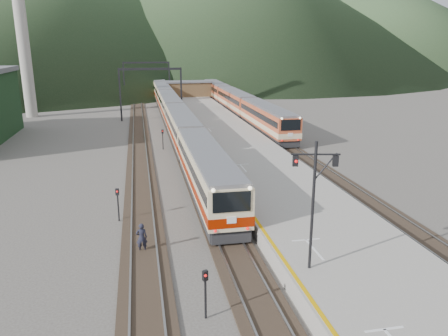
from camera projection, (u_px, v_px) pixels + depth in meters
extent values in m
cube|color=black|center=(180.00, 138.00, 54.54)|extent=(2.60, 200.00, 0.12)
cube|color=slate|center=(174.00, 138.00, 54.37)|extent=(0.10, 200.00, 0.14)
cube|color=slate|center=(186.00, 137.00, 54.64)|extent=(0.10, 200.00, 0.14)
cube|color=black|center=(139.00, 140.00, 53.61)|extent=(2.60, 200.00, 0.12)
cube|color=slate|center=(133.00, 139.00, 53.45)|extent=(0.10, 200.00, 0.14)
cube|color=slate|center=(145.00, 139.00, 53.71)|extent=(0.10, 200.00, 0.14)
cube|color=black|center=(268.00, 135.00, 56.67)|extent=(2.60, 200.00, 0.12)
cube|color=slate|center=(263.00, 134.00, 56.51)|extent=(0.10, 200.00, 0.14)
cube|color=slate|center=(274.00, 134.00, 56.77)|extent=(0.10, 200.00, 0.14)
cube|color=gray|center=(227.00, 136.00, 53.57)|extent=(8.00, 100.00, 1.00)
cube|color=black|center=(120.00, 95.00, 66.23)|extent=(0.25, 0.25, 8.00)
cube|color=black|center=(181.00, 94.00, 67.96)|extent=(0.25, 0.25, 8.00)
cube|color=black|center=(150.00, 69.00, 66.06)|extent=(9.30, 0.22, 0.35)
cube|color=black|center=(124.00, 82.00, 89.84)|extent=(0.25, 0.25, 8.00)
cube|color=black|center=(169.00, 81.00, 91.56)|extent=(0.25, 0.25, 8.00)
cube|color=black|center=(146.00, 63.00, 89.66)|extent=(9.30, 0.22, 0.35)
cylinder|color=#9E998E|center=(21.00, 20.00, 67.16)|extent=(1.80, 1.80, 30.00)
cube|color=brown|center=(189.00, 89.00, 90.81)|extent=(9.00, 4.00, 2.80)
cube|color=slate|center=(189.00, 82.00, 90.39)|extent=(9.40, 4.40, 0.30)
cone|color=#2B4527|center=(357.00, 18.00, 228.63)|extent=(160.00, 160.00, 50.00)
cube|color=beige|center=(207.00, 173.00, 33.36)|extent=(2.69, 18.10, 3.29)
cube|color=beige|center=(182.00, 129.00, 50.92)|extent=(2.69, 18.10, 3.29)
cube|color=beige|center=(170.00, 107.00, 68.47)|extent=(2.69, 18.10, 3.29)
cube|color=beige|center=(163.00, 95.00, 86.03)|extent=(2.69, 18.10, 3.29)
cube|color=beige|center=(158.00, 86.00, 103.59)|extent=(2.69, 18.10, 3.29)
cube|color=#B54D2C|center=(267.00, 120.00, 56.96)|extent=(2.73, 18.36, 3.33)
cube|color=#B54D2C|center=(235.00, 102.00, 74.76)|extent=(2.73, 18.36, 3.33)
cube|color=#B54D2C|center=(216.00, 91.00, 92.56)|extent=(2.73, 18.36, 3.33)
cylinder|color=black|center=(313.00, 207.00, 20.17)|extent=(0.14, 0.14, 6.23)
cube|color=black|center=(316.00, 154.00, 19.48)|extent=(2.17, 0.51, 0.07)
cube|color=black|center=(295.00, 161.00, 19.57)|extent=(0.28, 0.23, 0.50)
cube|color=black|center=(336.00, 161.00, 19.55)|extent=(0.28, 0.23, 0.50)
cylinder|color=black|center=(205.00, 298.00, 18.53)|extent=(0.10, 0.10, 2.00)
cube|color=black|center=(205.00, 275.00, 18.25)|extent=(0.27, 0.23, 0.45)
cylinder|color=black|center=(163.00, 141.00, 48.77)|extent=(0.10, 0.10, 2.00)
cube|color=black|center=(162.00, 132.00, 48.49)|extent=(0.23, 0.18, 0.45)
cylinder|color=black|center=(118.00, 207.00, 28.90)|extent=(0.10, 0.10, 2.00)
cube|color=black|center=(117.00, 192.00, 28.61)|extent=(0.25, 0.20, 0.45)
imported|color=black|center=(142.00, 238.00, 24.62)|extent=(0.64, 0.43, 1.72)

